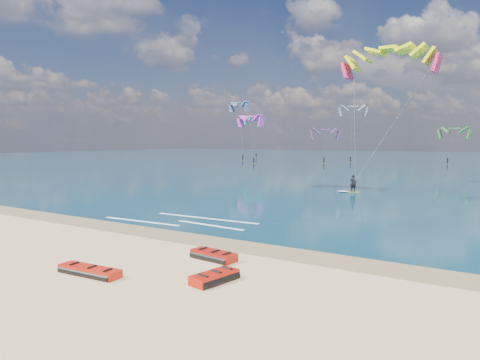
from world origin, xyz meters
name	(u,v)px	position (x,y,z in m)	size (l,w,h in m)	color
ground	(346,181)	(0.00, 40.00, 0.00)	(320.00, 320.00, 0.00)	tan
wet_sand_strip	(144,231)	(0.00, 3.00, 0.00)	(320.00, 2.40, 0.01)	brown
sea	(424,161)	(0.00, 104.00, 0.02)	(320.00, 200.00, 0.04)	#0B303E
packed_kite_left	(90,275)	(3.98, -4.07, 0.00)	(3.00, 1.04, 0.38)	#BA1B09
packed_kite_mid	(214,259)	(6.87, 0.29, 0.00)	(2.39, 1.19, 0.43)	#9C130A
packed_kite_right	(215,282)	(8.65, -2.16, 0.00)	(2.13, 1.16, 0.42)	#B31607
kitesurfer_main	(371,116)	(7.06, 25.07, 7.51)	(11.15, 6.35, 14.49)	#C3D919
shoreline_foam	(187,221)	(0.20, 6.63, 0.04)	(10.20, 3.65, 0.01)	white
distant_kites	(329,139)	(-16.25, 78.05, 5.69)	(91.58, 30.43, 14.72)	slate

